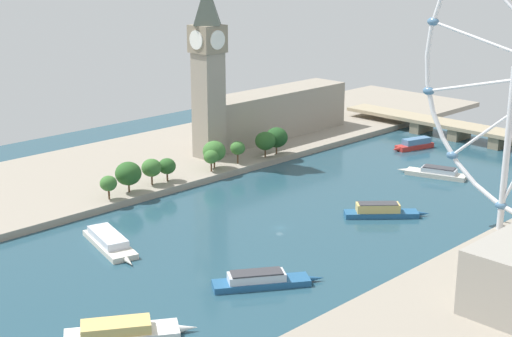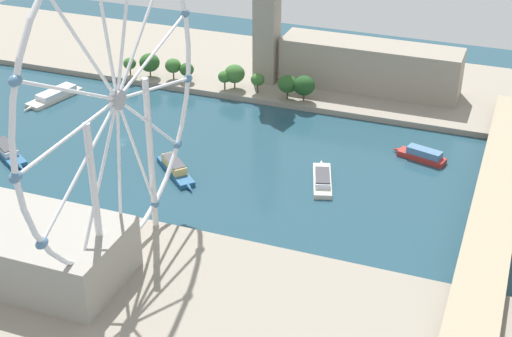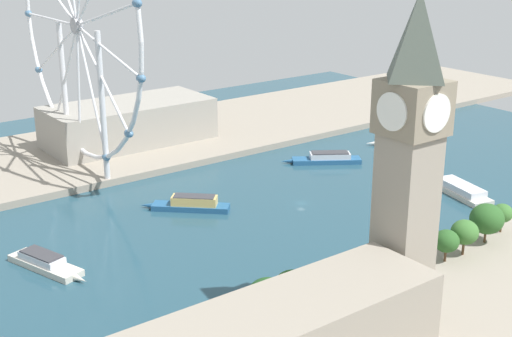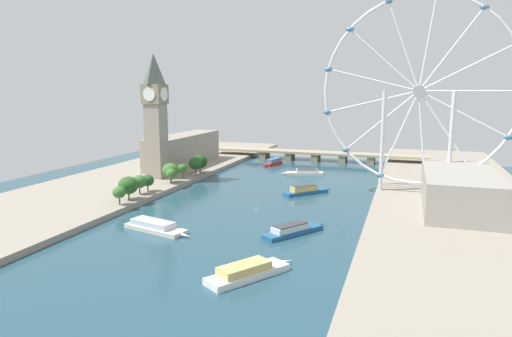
{
  "view_description": "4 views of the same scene",
  "coord_description": "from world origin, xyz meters",
  "px_view_note": "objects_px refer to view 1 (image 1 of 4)",
  "views": [
    {
      "loc": [
        187.11,
        -199.17,
        104.19
      ],
      "look_at": [
        -19.7,
        6.82,
        18.16
      ],
      "focal_mm": 53.38,
      "sensor_mm": 36.0,
      "label": 1
    },
    {
      "loc": [
        283.2,
        174.2,
        165.8
      ],
      "look_at": [
        21.42,
        76.02,
        10.51
      ],
      "focal_mm": 54.1,
      "sensor_mm": 36.0,
      "label": 2
    },
    {
      "loc": [
        -195.75,
        169.24,
        101.3
      ],
      "look_at": [
        10.82,
        13.82,
        14.08
      ],
      "focal_mm": 50.16,
      "sensor_mm": 36.0,
      "label": 3
    },
    {
      "loc": [
        78.09,
        -232.07,
        64.51
      ],
      "look_at": [
        -12.76,
        37.64,
        14.39
      ],
      "focal_mm": 31.62,
      "sensor_mm": 36.0,
      "label": 4
    }
  ],
  "objects_px": {
    "tour_boat_1": "(436,173)",
    "tour_boat_4": "(415,144)",
    "tour_boat_2": "(109,241)",
    "tour_boat_5": "(381,211)",
    "clock_tower": "(208,68)",
    "parliament_block": "(275,113)",
    "river_bridge": "(501,136)",
    "tour_boat_0": "(122,332)",
    "tour_boat_3": "(261,280)"
  },
  "relations": [
    {
      "from": "tour_boat_1",
      "to": "tour_boat_4",
      "type": "height_order",
      "value": "tour_boat_4"
    },
    {
      "from": "tour_boat_2",
      "to": "tour_boat_5",
      "type": "height_order",
      "value": "tour_boat_5"
    },
    {
      "from": "tour_boat_4",
      "to": "tour_boat_5",
      "type": "xyz_separation_m",
      "value": [
        50.34,
        -98.81,
        -0.1
      ]
    },
    {
      "from": "clock_tower",
      "to": "parliament_block",
      "type": "xyz_separation_m",
      "value": [
        -8.28,
        55.24,
        -31.95
      ]
    },
    {
      "from": "parliament_block",
      "to": "clock_tower",
      "type": "bearing_deg",
      "value": -81.47
    },
    {
      "from": "river_bridge",
      "to": "tour_boat_2",
      "type": "xyz_separation_m",
      "value": [
        -30.21,
        -228.9,
        -4.15
      ]
    },
    {
      "from": "river_bridge",
      "to": "tour_boat_1",
      "type": "bearing_deg",
      "value": -85.51
    },
    {
      "from": "tour_boat_4",
      "to": "tour_boat_5",
      "type": "bearing_deg",
      "value": 42.42
    },
    {
      "from": "river_bridge",
      "to": "tour_boat_0",
      "type": "xyz_separation_m",
      "value": [
        28.16,
        -264.75,
        -4.0
      ]
    },
    {
      "from": "tour_boat_0",
      "to": "parliament_block",
      "type": "bearing_deg",
      "value": 66.07
    },
    {
      "from": "tour_boat_0",
      "to": "tour_boat_1",
      "type": "bearing_deg",
      "value": 39.62
    },
    {
      "from": "tour_boat_3",
      "to": "tour_boat_4",
      "type": "xyz_separation_m",
      "value": [
        -61.99,
        178.52,
        0.38
      ]
    },
    {
      "from": "clock_tower",
      "to": "tour_boat_2",
      "type": "height_order",
      "value": "clock_tower"
    },
    {
      "from": "tour_boat_0",
      "to": "tour_boat_3",
      "type": "distance_m",
      "value": 51.12
    },
    {
      "from": "tour_boat_3",
      "to": "tour_boat_5",
      "type": "xyz_separation_m",
      "value": [
        -11.64,
        79.71,
        0.28
      ]
    },
    {
      "from": "clock_tower",
      "to": "parliament_block",
      "type": "bearing_deg",
      "value": 98.53
    },
    {
      "from": "tour_boat_1",
      "to": "tour_boat_5",
      "type": "relative_size",
      "value": 1.17
    },
    {
      "from": "tour_boat_1",
      "to": "tour_boat_5",
      "type": "xyz_separation_m",
      "value": [
        14.29,
        -62.66,
        0.38
      ]
    },
    {
      "from": "tour_boat_0",
      "to": "tour_boat_4",
      "type": "xyz_separation_m",
      "value": [
        -58.61,
        229.53,
        0.26
      ]
    },
    {
      "from": "tour_boat_0",
      "to": "clock_tower",
      "type": "bearing_deg",
      "value": 73.6
    },
    {
      "from": "tour_boat_4",
      "to": "tour_boat_1",
      "type": "bearing_deg",
      "value": 60.34
    },
    {
      "from": "clock_tower",
      "to": "river_bridge",
      "type": "xyz_separation_m",
      "value": [
        87.18,
        130.36,
        -41.3
      ]
    },
    {
      "from": "tour_boat_0",
      "to": "tour_boat_2",
      "type": "height_order",
      "value": "tour_boat_0"
    },
    {
      "from": "tour_boat_2",
      "to": "tour_boat_5",
      "type": "relative_size",
      "value": 1.34
    },
    {
      "from": "tour_boat_1",
      "to": "tour_boat_3",
      "type": "bearing_deg",
      "value": 82.93
    },
    {
      "from": "clock_tower",
      "to": "tour_boat_1",
      "type": "xyz_separation_m",
      "value": [
        92.79,
        58.99,
        -45.51
      ]
    },
    {
      "from": "tour_boat_2",
      "to": "tour_boat_5",
      "type": "distance_m",
      "value": 107.29
    },
    {
      "from": "parliament_block",
      "to": "tour_boat_4",
      "type": "height_order",
      "value": "parliament_block"
    },
    {
      "from": "tour_boat_3",
      "to": "parliament_block",
      "type": "bearing_deg",
      "value": 76.12
    },
    {
      "from": "river_bridge",
      "to": "tour_boat_1",
      "type": "xyz_separation_m",
      "value": [
        5.61,
        -71.37,
        -4.21
      ]
    },
    {
      "from": "parliament_block",
      "to": "tour_boat_2",
      "type": "xyz_separation_m",
      "value": [
        65.26,
        -153.78,
        -13.5
      ]
    },
    {
      "from": "river_bridge",
      "to": "tour_boat_1",
      "type": "distance_m",
      "value": 71.72
    },
    {
      "from": "tour_boat_4",
      "to": "tour_boat_5",
      "type": "height_order",
      "value": "tour_boat_5"
    },
    {
      "from": "tour_boat_2",
      "to": "tour_boat_3",
      "type": "bearing_deg",
      "value": 27.94
    },
    {
      "from": "tour_boat_1",
      "to": "tour_boat_5",
      "type": "bearing_deg",
      "value": 85.45
    },
    {
      "from": "clock_tower",
      "to": "tour_boat_1",
      "type": "distance_m",
      "value": 118.99
    },
    {
      "from": "tour_boat_0",
      "to": "tour_boat_5",
      "type": "distance_m",
      "value": 130.97
    },
    {
      "from": "tour_boat_3",
      "to": "clock_tower",
      "type": "bearing_deg",
      "value": 88.54
    },
    {
      "from": "tour_boat_2",
      "to": "tour_boat_5",
      "type": "bearing_deg",
      "value": 76.31
    },
    {
      "from": "river_bridge",
      "to": "tour_boat_2",
      "type": "distance_m",
      "value": 230.93
    },
    {
      "from": "tour_boat_1",
      "to": "tour_boat_4",
      "type": "bearing_deg",
      "value": -62.47
    },
    {
      "from": "tour_boat_2",
      "to": "tour_boat_4",
      "type": "height_order",
      "value": "tour_boat_4"
    },
    {
      "from": "parliament_block",
      "to": "tour_boat_2",
      "type": "distance_m",
      "value": 167.6
    },
    {
      "from": "clock_tower",
      "to": "tour_boat_0",
      "type": "relative_size",
      "value": 2.53
    },
    {
      "from": "parliament_block",
      "to": "river_bridge",
      "type": "height_order",
      "value": "parliament_block"
    },
    {
      "from": "tour_boat_1",
      "to": "tour_boat_4",
      "type": "xyz_separation_m",
      "value": [
        -36.05,
        36.15,
        0.47
      ]
    },
    {
      "from": "tour_boat_0",
      "to": "tour_boat_3",
      "type": "xyz_separation_m",
      "value": [
        3.38,
        51.01,
        -0.11
      ]
    },
    {
      "from": "tour_boat_0",
      "to": "tour_boat_3",
      "type": "bearing_deg",
      "value": 29.17
    },
    {
      "from": "clock_tower",
      "to": "tour_boat_3",
      "type": "height_order",
      "value": "clock_tower"
    },
    {
      "from": "clock_tower",
      "to": "tour_boat_5",
      "type": "bearing_deg",
      "value": -1.97
    }
  ]
}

